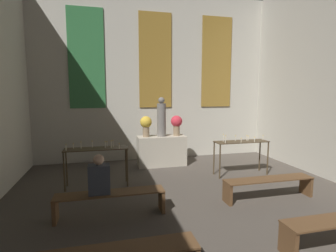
{
  "coord_description": "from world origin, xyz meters",
  "views": [
    {
      "loc": [
        -1.64,
        1.95,
        2.14
      ],
      "look_at": [
        0.0,
        8.6,
        1.28
      ],
      "focal_mm": 28.0,
      "sensor_mm": 36.0,
      "label": 1
    }
  ],
  "objects": [
    {
      "name": "wall_back",
      "position": [
        0.0,
        10.34,
        2.67
      ],
      "size": [
        7.7,
        0.16,
        5.28
      ],
      "color": "beige",
      "rests_on": "ground_plane"
    },
    {
      "name": "altar",
      "position": [
        0.0,
        9.4,
        0.44
      ],
      "size": [
        1.42,
        0.57,
        0.88
      ],
      "color": "#BCB29E",
      "rests_on": "ground_plane"
    },
    {
      "name": "statue",
      "position": [
        0.0,
        9.4,
        1.41
      ],
      "size": [
        0.26,
        0.26,
        1.15
      ],
      "color": "slate",
      "rests_on": "altar"
    },
    {
      "name": "flower_vase_left",
      "position": [
        -0.46,
        9.4,
        1.25
      ],
      "size": [
        0.34,
        0.34,
        0.6
      ],
      "color": "#937A5B",
      "rests_on": "altar"
    },
    {
      "name": "flower_vase_right",
      "position": [
        0.46,
        9.4,
        1.25
      ],
      "size": [
        0.34,
        0.34,
        0.6
      ],
      "color": "#937A5B",
      "rests_on": "altar"
    },
    {
      "name": "candle_rack_left",
      "position": [
        -1.83,
        8.02,
        0.77
      ],
      "size": [
        1.42,
        0.42,
        1.07
      ],
      "color": "#473823",
      "rests_on": "ground_plane"
    },
    {
      "name": "candle_rack_right",
      "position": [
        1.83,
        8.02,
        0.77
      ],
      "size": [
        1.42,
        0.42,
        1.1
      ],
      "color": "#473823",
      "rests_on": "ground_plane"
    },
    {
      "name": "pew_back_left",
      "position": [
        -1.57,
        6.43,
        0.31
      ],
      "size": [
        1.88,
        0.36,
        0.43
      ],
      "color": "brown",
      "rests_on": "ground_plane"
    },
    {
      "name": "pew_back_right",
      "position": [
        1.57,
        6.43,
        0.31
      ],
      "size": [
        1.88,
        0.36,
        0.43
      ],
      "color": "brown",
      "rests_on": "ground_plane"
    },
    {
      "name": "person_seated",
      "position": [
        -1.75,
        6.43,
        0.72
      ],
      "size": [
        0.36,
        0.24,
        0.69
      ],
      "color": "#383D47",
      "rests_on": "pew_back_left"
    }
  ]
}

